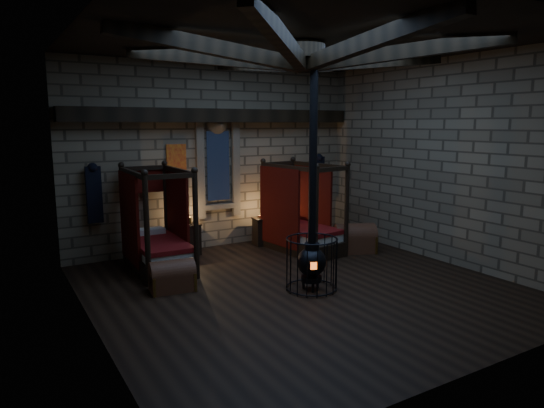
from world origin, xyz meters
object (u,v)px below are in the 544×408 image
trunk_left (172,277)px  trunk_right (354,239)px  bed_right (301,229)px  stove (312,257)px  bed_left (158,244)px

trunk_left → trunk_right: size_ratio=0.77×
bed_right → stove: bearing=-127.2°
bed_left → bed_right: (3.24, -0.30, -0.00)m
bed_left → bed_right: bed_left is taller
trunk_right → stove: bearing=-123.4°
bed_left → trunk_left: 1.43m
trunk_left → stove: (2.11, -1.19, 0.34)m
trunk_left → stove: 2.45m
bed_left → stove: stove is taller
stove → trunk_left: bearing=175.3°
bed_right → trunk_right: bed_right is taller
bed_left → trunk_left: bed_left is taller
bed_right → trunk_left: bed_right is taller
bed_right → bed_left: bearing=167.6°
bed_left → trunk_left: bearing=-96.4°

